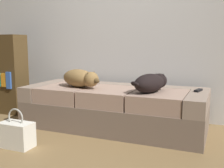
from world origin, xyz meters
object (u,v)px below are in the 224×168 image
(dog_dark, at_px, (151,83))
(couch, at_px, (114,108))
(dog_tan, at_px, (81,78))
(tv_remote, at_px, (198,90))
(bookshelf, at_px, (6,74))
(handbag, at_px, (17,134))

(dog_dark, bearing_deg, couch, 166.74)
(couch, height_order, dog_tan, dog_tan)
(couch, bearing_deg, tv_remote, 7.47)
(couch, relative_size, dog_tan, 3.52)
(couch, height_order, bookshelf, bookshelf)
(dog_tan, distance_m, dog_dark, 0.84)
(dog_tan, bearing_deg, handbag, -106.79)
(couch, bearing_deg, bookshelf, 177.40)
(dog_dark, height_order, tv_remote, dog_dark)
(tv_remote, distance_m, bookshelf, 2.61)
(dog_tan, distance_m, tv_remote, 1.33)
(handbag, bearing_deg, bookshelf, 136.41)
(couch, distance_m, handbag, 1.13)
(couch, distance_m, dog_dark, 0.59)
(dog_tan, xyz_separation_m, handbag, (-0.25, -0.82, -0.45))
(couch, relative_size, handbag, 5.54)
(dog_tan, height_order, handbag, dog_tan)
(dog_tan, relative_size, handbag, 1.58)
(dog_dark, bearing_deg, dog_tan, -179.61)
(tv_remote, bearing_deg, couch, -158.07)
(dog_dark, xyz_separation_m, handbag, (-1.09, -0.82, -0.45))
(couch, xyz_separation_m, dog_dark, (0.47, -0.11, 0.34))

